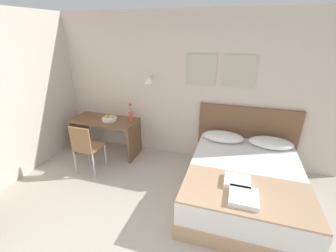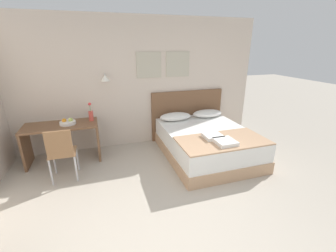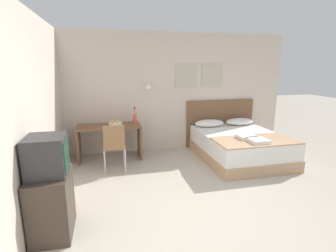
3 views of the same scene
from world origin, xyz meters
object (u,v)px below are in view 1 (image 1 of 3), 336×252
at_px(bed, 243,184).
at_px(desk_chair, 85,146).
at_px(pillow_right, 271,143).
at_px(folded_towel_mid_bed, 244,197).
at_px(throw_blanket, 246,193).
at_px(pillow_left, 223,137).
at_px(folded_towel_near_foot, 237,181).
at_px(desk, 105,129).
at_px(fruit_bowl, 110,119).
at_px(headboard, 246,137).
at_px(flower_vase, 131,115).

distance_m(bed, desk_chair, 2.59).
bearing_deg(pillow_right, folded_towel_mid_bed, -106.12).
bearing_deg(throw_blanket, pillow_left, 106.19).
height_order(pillow_left, folded_towel_mid_bed, pillow_left).
relative_size(folded_towel_near_foot, desk, 0.24).
xyz_separation_m(bed, fruit_bowl, (-2.52, 0.63, 0.49)).
bearing_deg(desk_chair, folded_towel_near_foot, -7.91).
distance_m(headboard, folded_towel_mid_bed, 1.73).
relative_size(bed, throw_blanket, 1.29).
xyz_separation_m(headboard, pillow_left, (-0.38, -0.27, 0.07)).
height_order(bed, headboard, headboard).
relative_size(headboard, pillow_right, 2.47).
bearing_deg(pillow_left, fruit_bowl, -176.83).
xyz_separation_m(folded_towel_mid_bed, desk_chair, (-2.54, 0.62, -0.07)).
xyz_separation_m(desk, flower_vase, (0.54, 0.07, 0.33)).
distance_m(pillow_right, throw_blanket, 1.38).
relative_size(folded_towel_near_foot, flower_vase, 0.89).
bearing_deg(desk_chair, flower_vase, 59.56).
height_order(pillow_right, fruit_bowl, fruit_bowl).
distance_m(headboard, desk_chair, 2.81).
height_order(pillow_left, desk_chair, desk_chair).
distance_m(throw_blanket, folded_towel_mid_bed, 0.15).
relative_size(folded_towel_near_foot, folded_towel_mid_bed, 0.93).
bearing_deg(throw_blanket, headboard, 90.00).
bearing_deg(desk_chair, desk, 95.28).
xyz_separation_m(pillow_left, pillow_right, (0.77, 0.00, 0.00)).
height_order(headboard, desk, headboard).
bearing_deg(desk, pillow_left, 2.64).
relative_size(throw_blanket, desk, 1.19).
distance_m(bed, flower_vase, 2.30).
height_order(desk_chair, fruit_bowl, desk_chair).
height_order(desk, desk_chair, desk_chair).
height_order(pillow_right, flower_vase, flower_vase).
bearing_deg(flower_vase, headboard, 8.10).
bearing_deg(desk, folded_towel_mid_bed, -27.43).
xyz_separation_m(throw_blanket, flower_vase, (-2.10, 1.29, 0.28)).
bearing_deg(folded_towel_near_foot, bed, 75.31).
relative_size(throw_blanket, fruit_bowl, 5.46).
bearing_deg(folded_towel_mid_bed, desk_chair, 166.31).
distance_m(bed, throw_blanket, 0.64).
xyz_separation_m(desk_chair, fruit_bowl, (0.06, 0.72, 0.23)).
relative_size(desk, fruit_bowl, 4.60).
distance_m(throw_blanket, desk_chair, 2.62).
bearing_deg(desk, folded_towel_near_foot, -23.05).
height_order(bed, fruit_bowl, fruit_bowl).
distance_m(folded_towel_near_foot, desk_chair, 2.49).
bearing_deg(folded_towel_near_foot, desk, 156.95).
height_order(bed, flower_vase, flower_vase).
bearing_deg(desk, bed, -13.68).
xyz_separation_m(bed, folded_towel_mid_bed, (-0.04, -0.71, 0.33)).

